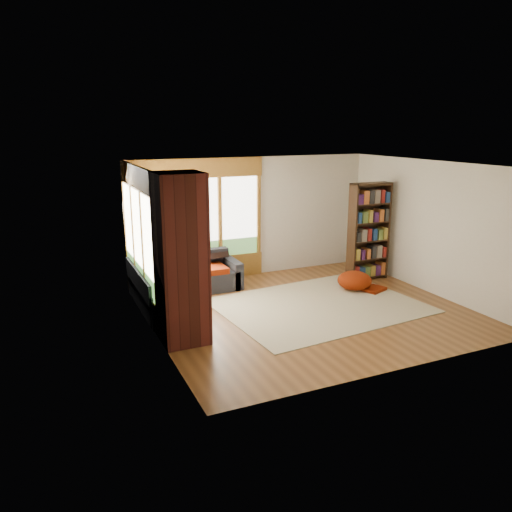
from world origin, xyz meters
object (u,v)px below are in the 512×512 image
object	(u,v)px
dog_brindle	(179,269)
area_rug	(319,305)
dog_tan	(174,255)
brick_chimney	(181,260)
bookshelf	(369,232)
pouf	(355,280)
sectional_sofa	(176,282)

from	to	relation	value
dog_brindle	area_rug	bearing A→B (deg)	-107.23
dog_brindle	dog_tan	bearing A→B (deg)	-6.71
brick_chimney	area_rug	xyz separation A→B (m)	(2.72, 0.46, -1.29)
bookshelf	dog_brindle	distance (m)	4.24
bookshelf	dog_tan	size ratio (longest dim) A/B	1.98
area_rug	pouf	distance (m)	1.28
brick_chimney	sectional_sofa	distance (m)	2.32
dog_tan	brick_chimney	bearing A→B (deg)	-153.46
bookshelf	dog_brindle	bearing A→B (deg)	-177.47
bookshelf	brick_chimney	bearing A→B (deg)	-161.63
area_rug	pouf	size ratio (longest dim) A/B	5.18
dog_tan	bookshelf	bearing A→B (deg)	-61.69
area_rug	bookshelf	size ratio (longest dim) A/B	1.72
sectional_sofa	area_rug	world-z (taller)	sectional_sofa
area_rug	dog_tan	xyz separation A→B (m)	(-2.26, 1.76, 0.79)
brick_chimney	area_rug	size ratio (longest dim) A/B	0.72
sectional_sofa	bookshelf	xyz separation A→B (m)	(4.09, -0.54, 0.74)
brick_chimney	sectional_sofa	bearing A→B (deg)	77.71
brick_chimney	sectional_sofa	xyz separation A→B (m)	(0.45, 2.05, -1.00)
pouf	dog_tan	size ratio (longest dim) A/B	0.66
dog_brindle	sectional_sofa	bearing A→B (deg)	-7.74
sectional_sofa	brick_chimney	bearing A→B (deg)	-106.70
sectional_sofa	pouf	world-z (taller)	sectional_sofa
brick_chimney	dog_brindle	distance (m)	1.46
sectional_sofa	bookshelf	distance (m)	4.20
dog_tan	dog_brindle	distance (m)	0.92
bookshelf	dog_tan	xyz separation A→B (m)	(-4.08, 0.72, -0.25)
area_rug	pouf	world-z (taller)	pouf
pouf	dog_brindle	world-z (taller)	dog_brindle
pouf	area_rug	bearing A→B (deg)	-155.02
brick_chimney	sectional_sofa	size ratio (longest dim) A/B	1.18
brick_chimney	dog_brindle	xyz separation A→B (m)	(0.31, 1.32, -0.54)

